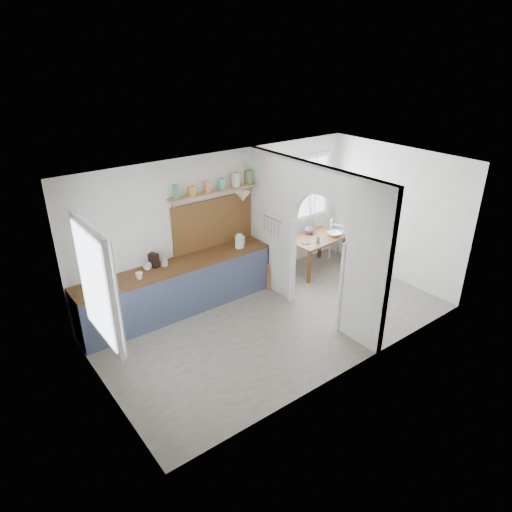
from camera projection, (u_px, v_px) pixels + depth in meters
floor at (277, 321)px, 7.73m from camera, size 5.80×3.20×0.01m
ceiling at (280, 170)px, 6.63m from camera, size 5.80×3.20×0.01m
walls at (278, 252)px, 7.18m from camera, size 5.81×3.21×2.60m
partition at (309, 231)px, 7.54m from camera, size 0.12×3.20×2.60m
kitchen_window at (95, 285)px, 5.46m from camera, size 0.10×1.16×1.50m
nook_window at (298, 190)px, 9.16m from camera, size 1.76×0.10×1.30m
counter at (178, 287)px, 7.87m from camera, size 3.50×0.60×0.90m
sink at (101, 288)px, 6.96m from camera, size 0.40×0.40×0.02m
backsplash at (213, 223)px, 8.18m from camera, size 1.65×0.03×0.90m
shelf at (214, 189)px, 7.84m from camera, size 1.75×0.20×0.21m
pendant_lamp at (243, 197)px, 7.84m from camera, size 0.26×0.26×0.16m
utensil_rail at (272, 219)px, 8.10m from camera, size 0.02×0.50×0.02m
dining_table at (315, 253)px, 9.36m from camera, size 1.20×0.84×0.72m
chair_left at (283, 259)px, 8.96m from camera, size 0.50×0.50×0.84m
chair_right at (342, 238)px, 9.84m from camera, size 0.54×0.54×0.92m
kettle at (239, 241)px, 8.26m from camera, size 0.24×0.20×0.26m
mug_a at (139, 276)px, 7.18m from camera, size 0.14×0.14×0.11m
mug_b at (147, 267)px, 7.47m from camera, size 0.18×0.18×0.11m
knife_block at (154, 260)px, 7.53m from camera, size 0.16×0.18×0.24m
jar at (164, 261)px, 7.59m from camera, size 0.12×0.12×0.18m
towel_magenta at (268, 276)px, 8.63m from camera, size 0.02×0.03×0.50m
towel_orange at (269, 278)px, 8.62m from camera, size 0.02×0.03×0.48m
bowl at (334, 234)px, 9.27m from camera, size 0.34×0.34×0.07m
table_cup at (318, 239)px, 8.97m from camera, size 0.14×0.14×0.10m
plate at (306, 243)px, 8.94m from camera, size 0.20×0.20×0.02m
vase at (310, 229)px, 9.35m from camera, size 0.23×0.23×0.20m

